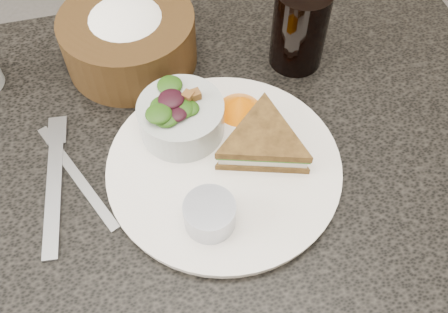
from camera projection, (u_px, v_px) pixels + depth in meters
name	position (u px, v px, depth m)	size (l,w,h in m)	color
dining_table	(199.00, 268.00, 0.98)	(1.00, 0.70, 0.75)	black
dinner_plate	(224.00, 167.00, 0.66)	(0.30, 0.30, 0.01)	white
sandwich	(263.00, 142.00, 0.65)	(0.14, 0.14, 0.04)	brown
salad_bowl	(181.00, 114.00, 0.66)	(0.12, 0.12, 0.07)	#A8AFAC
dressing_ramekin	(210.00, 214.00, 0.59)	(0.06, 0.06, 0.04)	#999DA9
orange_wedge	(240.00, 104.00, 0.70)	(0.07, 0.07, 0.03)	orange
fork	(54.00, 190.00, 0.64)	(0.02, 0.20, 0.01)	#94969B
knife	(77.00, 176.00, 0.66)	(0.01, 0.20, 0.00)	#969799
bread_basket	(128.00, 32.00, 0.74)	(0.20, 0.20, 0.11)	#493116
cola_glass	(300.00, 25.00, 0.73)	(0.08, 0.08, 0.14)	black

